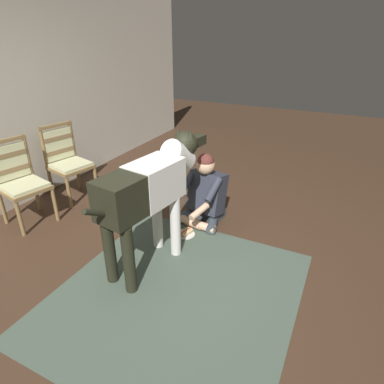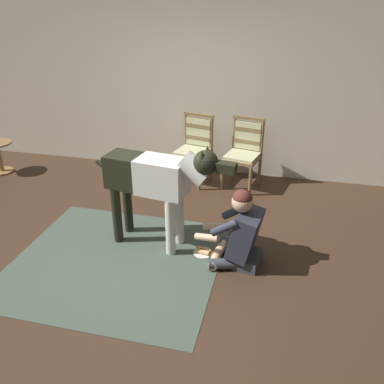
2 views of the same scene
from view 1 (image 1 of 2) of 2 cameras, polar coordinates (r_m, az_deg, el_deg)
The scene contains 7 objects.
ground_plane at distance 3.21m, azimuth -2.53°, elevation -13.60°, with size 15.34×15.34×0.00m, color #3C281B.
area_rug at distance 2.99m, azimuth -2.69°, elevation -17.17°, with size 2.11×1.96×0.01m, color #3F4D40.
dining_chair_left_of_pair at distance 4.23m, azimuth -27.78°, elevation 2.13°, with size 0.55×0.55×0.98m.
dining_chair_right_of_pair at distance 4.65m, azimuth -20.97°, elevation 5.46°, with size 0.55×0.55×0.98m.
person_sitting_on_floor at distance 3.82m, azimuth 2.23°, elevation -0.41°, with size 0.70×0.57×0.84m.
large_dog at distance 2.97m, azimuth -7.12°, elevation 0.75°, with size 1.57×0.45×1.20m.
hot_dog_on_plate at distance 3.70m, azimuth -1.15°, elevation -7.07°, with size 0.21×0.21×0.06m.
Camera 1 is at (-2.15, -1.21, 2.05)m, focal length 30.81 mm.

